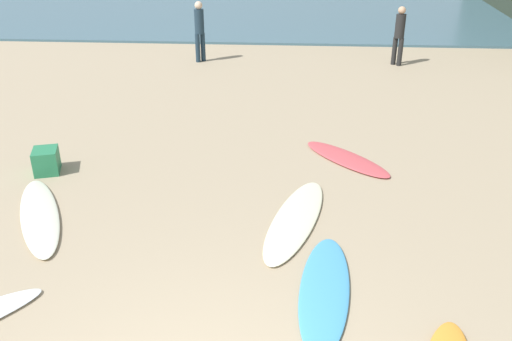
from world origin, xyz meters
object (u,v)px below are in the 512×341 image
surfboard_2 (325,290)px  beach_cooler (46,161)px  surfboard_0 (39,215)px  surfboard_4 (346,159)px  beachgoer_mid (399,33)px  beachgoer_near (200,28)px  surfboard_5 (295,219)px

surfboard_2 → beach_cooler: 5.45m
surfboard_0 → surfboard_2: size_ratio=1.11×
surfboard_2 → surfboard_4: 3.82m
surfboard_2 → beachgoer_mid: (2.61, 10.81, 0.91)m
beachgoer_near → beach_cooler: (-1.35, -7.91, -0.78)m
beach_cooler → surfboard_0: bearing=-70.7°
surfboard_2 → beachgoer_mid: size_ratio=1.30×
surfboard_2 → beach_cooler: bearing=-26.6°
beach_cooler → surfboard_2: bearing=-32.5°
surfboard_4 → beachgoer_mid: bearing=32.8°
surfboard_4 → surfboard_5: 2.38m
surfboard_4 → beach_cooler: (-5.16, -0.86, 0.18)m
surfboard_2 → surfboard_5: (-0.35, 1.59, 0.00)m
beachgoer_near → beachgoer_mid: beachgoer_near is taller
beachgoer_near → surfboard_2: bearing=-120.9°
beachgoer_mid → beach_cooler: 10.70m
surfboard_5 → beachgoer_mid: bearing=-93.3°
beachgoer_near → beach_cooler: bearing=-147.2°
surfboard_2 → surfboard_4: bearing=-92.6°
surfboard_0 → beachgoer_mid: beachgoer_mid is taller
surfboard_5 → beach_cooler: beach_cooler is taller
beachgoer_mid → surfboard_2: bearing=-60.0°
beachgoer_near → beachgoer_mid: 5.86m
surfboard_4 → beachgoer_near: size_ratio=1.12×
beachgoer_near → beachgoer_mid: (5.86, -0.02, -0.05)m
surfboard_4 → beach_cooler: 5.23m
beachgoer_near → surfboard_5: bearing=-120.2°
surfboard_0 → beach_cooler: 1.59m
surfboard_4 → beachgoer_near: (-3.81, 7.05, 0.96)m
beach_cooler → beachgoer_mid: bearing=47.6°
surfboard_4 → beach_cooler: bearing=148.4°
surfboard_5 → beachgoer_mid: (2.96, 9.22, 0.90)m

